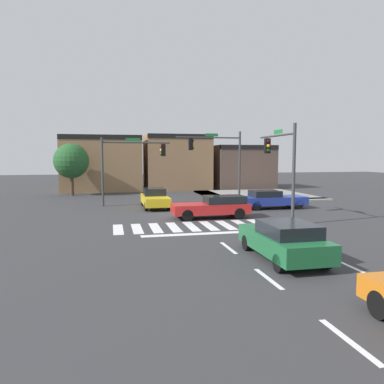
{
  "coord_description": "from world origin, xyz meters",
  "views": [
    {
      "loc": [
        -4.71,
        -23.93,
        3.77
      ],
      "look_at": [
        0.8,
        1.29,
        1.33
      ],
      "focal_mm": 34.63,
      "sensor_mm": 36.0,
      "label": 1
    }
  ],
  "objects_px": {
    "traffic_signal_southeast": "(281,156)",
    "car_green": "(284,240)",
    "car_red": "(214,206)",
    "traffic_signal_northwest": "(131,158)",
    "traffic_signal_northeast": "(218,153)",
    "car_blue": "(271,199)",
    "roadside_tree": "(71,161)",
    "car_yellow": "(155,198)"
  },
  "relations": [
    {
      "from": "car_yellow",
      "to": "roadside_tree",
      "type": "distance_m",
      "value": 12.93
    },
    {
      "from": "traffic_signal_northeast",
      "to": "car_red",
      "type": "xyz_separation_m",
      "value": [
        -2.63,
        -8.1,
        -3.35
      ]
    },
    {
      "from": "traffic_signal_northeast",
      "to": "car_yellow",
      "type": "xyz_separation_m",
      "value": [
        -5.66,
        -2.67,
        -3.35
      ]
    },
    {
      "from": "car_red",
      "to": "car_blue",
      "type": "bearing_deg",
      "value": -148.6
    },
    {
      "from": "traffic_signal_southeast",
      "to": "traffic_signal_northwest",
      "type": "distance_m",
      "value": 12.04
    },
    {
      "from": "traffic_signal_southeast",
      "to": "roadside_tree",
      "type": "xyz_separation_m",
      "value": [
        -13.59,
        17.64,
        -0.42
      ]
    },
    {
      "from": "car_yellow",
      "to": "car_green",
      "type": "height_order",
      "value": "car_yellow"
    },
    {
      "from": "traffic_signal_southeast",
      "to": "car_green",
      "type": "height_order",
      "value": "traffic_signal_southeast"
    },
    {
      "from": "car_green",
      "to": "car_blue",
      "type": "bearing_deg",
      "value": -22.5
    },
    {
      "from": "car_blue",
      "to": "car_green",
      "type": "bearing_deg",
      "value": -112.5
    },
    {
      "from": "traffic_signal_southeast",
      "to": "traffic_signal_northeast",
      "type": "relative_size",
      "value": 0.95
    },
    {
      "from": "car_yellow",
      "to": "car_blue",
      "type": "distance_m",
      "value": 8.61
    },
    {
      "from": "roadside_tree",
      "to": "traffic_signal_southeast",
      "type": "bearing_deg",
      "value": -52.38
    },
    {
      "from": "car_green",
      "to": "traffic_signal_northwest",
      "type": "bearing_deg",
      "value": 15.67
    },
    {
      "from": "car_yellow",
      "to": "car_green",
      "type": "bearing_deg",
      "value": 11.35
    },
    {
      "from": "traffic_signal_southeast",
      "to": "car_red",
      "type": "xyz_separation_m",
      "value": [
        -3.63,
        1.62,
        -3.08
      ]
    },
    {
      "from": "car_green",
      "to": "traffic_signal_southeast",
      "type": "bearing_deg",
      "value": -24.61
    },
    {
      "from": "traffic_signal_northwest",
      "to": "car_yellow",
      "type": "bearing_deg",
      "value": -44.7
    },
    {
      "from": "traffic_signal_northwest",
      "to": "car_red",
      "type": "relative_size",
      "value": 1.11
    },
    {
      "from": "car_blue",
      "to": "car_green",
      "type": "relative_size",
      "value": 1.08
    },
    {
      "from": "traffic_signal_northwest",
      "to": "car_yellow",
      "type": "height_order",
      "value": "traffic_signal_northwest"
    },
    {
      "from": "traffic_signal_northeast",
      "to": "car_green",
      "type": "height_order",
      "value": "traffic_signal_northeast"
    },
    {
      "from": "traffic_signal_northwest",
      "to": "car_blue",
      "type": "distance_m",
      "value": 11.11
    },
    {
      "from": "traffic_signal_northwest",
      "to": "traffic_signal_northeast",
      "type": "bearing_deg",
      "value": 7.96
    },
    {
      "from": "traffic_signal_northeast",
      "to": "traffic_signal_northwest",
      "type": "bearing_deg",
      "value": 7.96
    },
    {
      "from": "car_yellow",
      "to": "roadside_tree",
      "type": "relative_size",
      "value": 0.87
    },
    {
      "from": "traffic_signal_southeast",
      "to": "traffic_signal_northwest",
      "type": "relative_size",
      "value": 1.06
    },
    {
      "from": "roadside_tree",
      "to": "traffic_signal_northeast",
      "type": "bearing_deg",
      "value": -32.17
    },
    {
      "from": "traffic_signal_northeast",
      "to": "traffic_signal_northwest",
      "type": "relative_size",
      "value": 1.12
    },
    {
      "from": "traffic_signal_southeast",
      "to": "car_blue",
      "type": "relative_size",
      "value": 1.18
    },
    {
      "from": "traffic_signal_northeast",
      "to": "car_blue",
      "type": "distance_m",
      "value": 6.5
    },
    {
      "from": "car_red",
      "to": "roadside_tree",
      "type": "relative_size",
      "value": 0.93
    },
    {
      "from": "traffic_signal_southeast",
      "to": "roadside_tree",
      "type": "bearing_deg",
      "value": 37.62
    },
    {
      "from": "car_green",
      "to": "roadside_tree",
      "type": "height_order",
      "value": "roadside_tree"
    },
    {
      "from": "traffic_signal_northeast",
      "to": "car_yellow",
      "type": "distance_m",
      "value": 7.1
    },
    {
      "from": "traffic_signal_southeast",
      "to": "traffic_signal_northwest",
      "type": "xyz_separation_m",
      "value": [
        -8.32,
        8.7,
        -0.12
      ]
    },
    {
      "from": "traffic_signal_northwest",
      "to": "car_green",
      "type": "xyz_separation_m",
      "value": [
        4.67,
        -16.66,
        -2.95
      ]
    },
    {
      "from": "traffic_signal_northeast",
      "to": "car_blue",
      "type": "relative_size",
      "value": 1.25
    },
    {
      "from": "traffic_signal_northwest",
      "to": "car_red",
      "type": "bearing_deg",
      "value": -56.43
    },
    {
      "from": "traffic_signal_southeast",
      "to": "car_yellow",
      "type": "bearing_deg",
      "value": 43.36
    },
    {
      "from": "car_red",
      "to": "traffic_signal_northwest",
      "type": "bearing_deg",
      "value": -56.43
    },
    {
      "from": "car_yellow",
      "to": "car_blue",
      "type": "bearing_deg",
      "value": 75.17
    }
  ]
}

